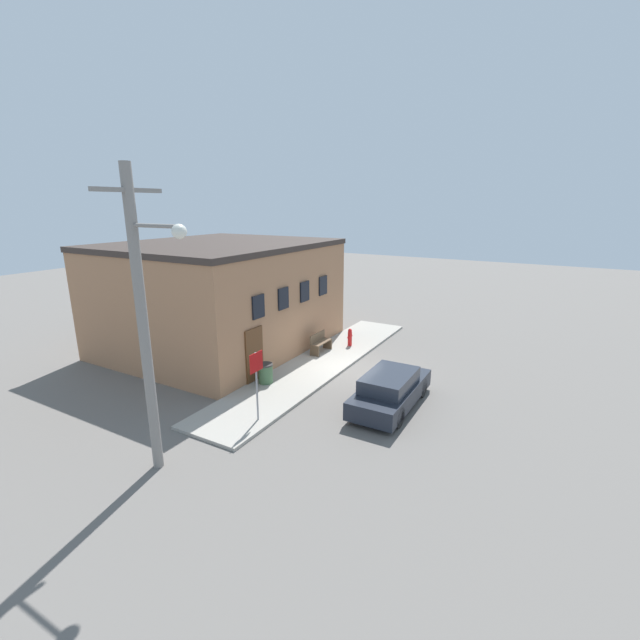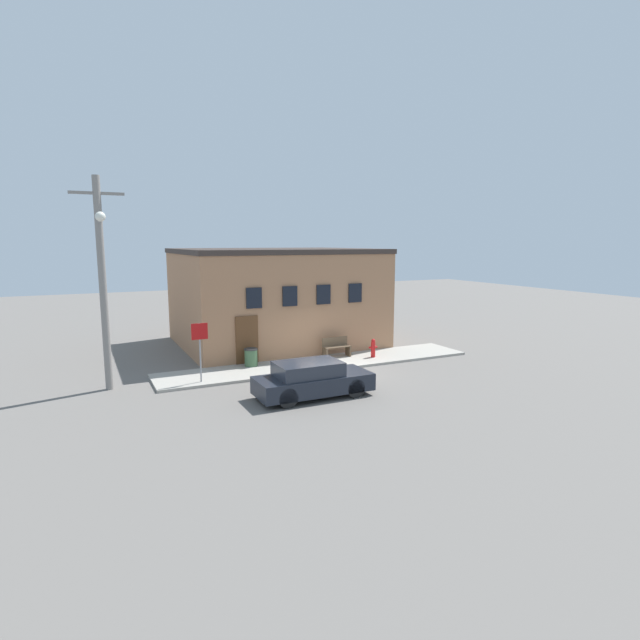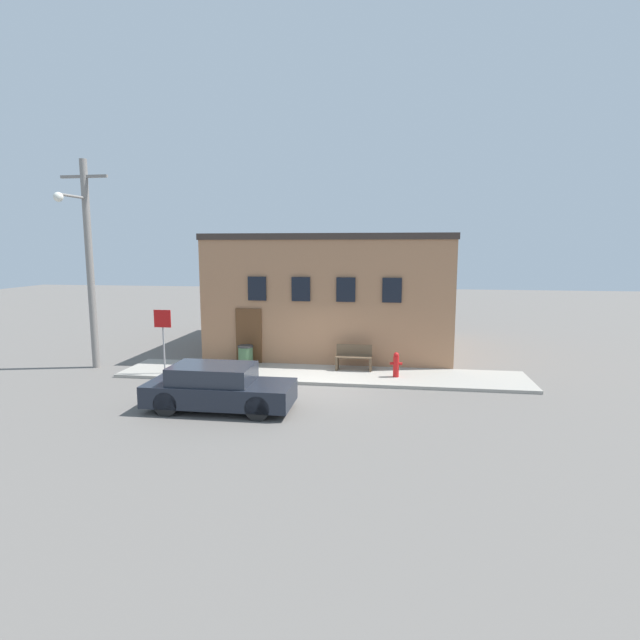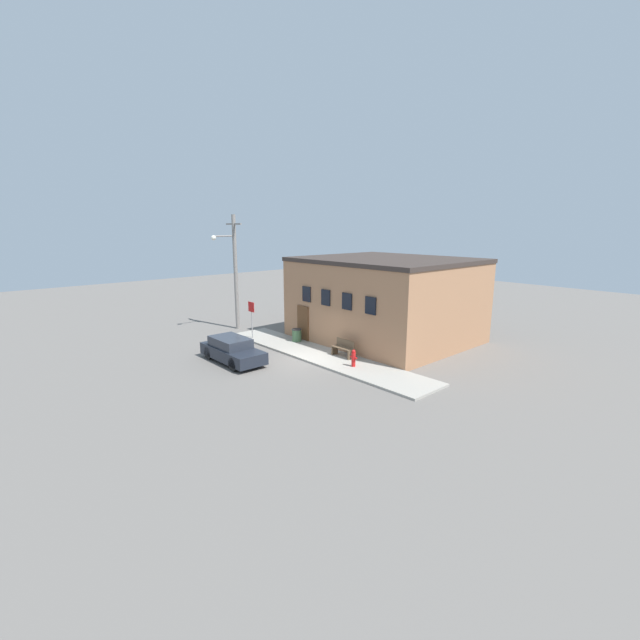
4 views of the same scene
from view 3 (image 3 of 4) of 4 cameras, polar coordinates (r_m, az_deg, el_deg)
The scene contains 9 objects.
ground_plane at distance 16.52m, azimuth -0.55°, elevation -7.51°, with size 80.00×80.00×0.00m, color #66605B.
sidewalk at distance 17.71m, azimuth 0.08°, elevation -6.24°, with size 14.24×2.53×0.11m.
brick_building at distance 22.61m, azimuth 1.82°, elevation 3.24°, with size 9.69×8.40×5.02m.
fire_hydrant at distance 17.28m, azimuth 8.69°, elevation -5.06°, with size 0.42×0.20×0.86m.
stop_sign at distance 18.20m, azimuth -17.51°, elevation -1.05°, with size 0.61×0.06×2.25m.
bench at distance 18.10m, azimuth 3.89°, elevation -4.35°, with size 1.29×0.44×0.90m.
trash_bin at distance 18.94m, azimuth -8.50°, elevation -4.02°, with size 0.58×0.58×0.76m.
utility_pole at distance 20.22m, azimuth -25.01°, elevation 6.39°, with size 1.80×1.79×7.64m.
parked_car at distance 14.30m, azimuth -11.55°, elevation -7.62°, with size 4.08×1.62×1.27m.
Camera 3 is at (2.43, -15.71, 4.49)m, focal length 28.00 mm.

